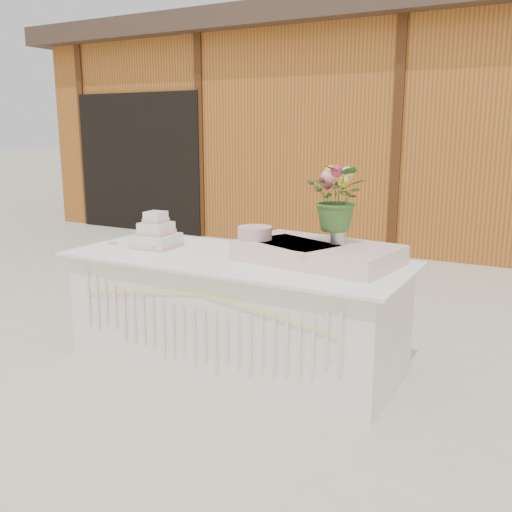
% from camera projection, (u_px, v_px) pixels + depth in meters
% --- Properties ---
extents(ground, '(80.00, 80.00, 0.00)m').
position_uv_depth(ground, '(236.00, 361.00, 4.10)').
color(ground, beige).
rests_on(ground, ground).
extents(barn, '(12.60, 4.60, 3.30)m').
position_uv_depth(barn, '(432.00, 126.00, 8.87)').
color(barn, '#A56022').
rests_on(barn, ground).
extents(cake_table, '(2.40, 1.00, 0.77)m').
position_uv_depth(cake_table, '(235.00, 310.00, 4.01)').
color(cake_table, white).
rests_on(cake_table, ground).
extents(wedding_cake, '(0.32, 0.32, 0.27)m').
position_uv_depth(wedding_cake, '(156.00, 235.00, 4.25)').
color(wedding_cake, white).
rests_on(wedding_cake, cake_table).
extents(pink_cake_stand, '(0.30, 0.30, 0.22)m').
position_uv_depth(pink_cake_stand, '(255.00, 240.00, 3.90)').
color(pink_cake_stand, white).
rests_on(pink_cake_stand, cake_table).
extents(satin_runner, '(1.10, 0.74, 0.13)m').
position_uv_depth(satin_runner, '(317.00, 253.00, 3.77)').
color(satin_runner, '#FFD5CD').
rests_on(satin_runner, cake_table).
extents(flower_vase, '(0.10, 0.10, 0.13)m').
position_uv_depth(flower_vase, '(338.00, 234.00, 3.73)').
color(flower_vase, '#B8B8BD').
rests_on(flower_vase, satin_runner).
extents(bouquet, '(0.40, 0.35, 0.43)m').
position_uv_depth(bouquet, '(339.00, 190.00, 3.67)').
color(bouquet, '#395F26').
rests_on(bouquet, flower_vase).
extents(loose_flowers, '(0.30, 0.41, 0.02)m').
position_uv_depth(loose_flowers, '(128.00, 242.00, 4.42)').
color(loose_flowers, pink).
rests_on(loose_flowers, cake_table).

